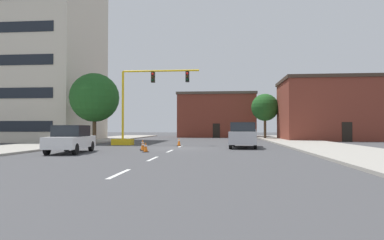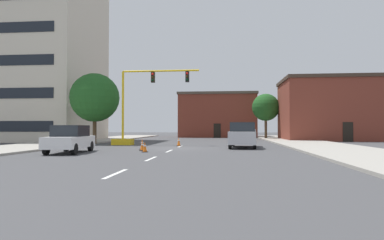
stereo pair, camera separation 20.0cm
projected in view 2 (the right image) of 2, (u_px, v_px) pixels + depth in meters
name	position (u px, v px, depth m)	size (l,w,h in m)	color
ground_plane	(176.00, 148.00, 25.34)	(160.00, 160.00, 0.00)	#424244
sidewalk_left	(77.00, 142.00, 34.46)	(6.00, 56.00, 0.14)	#9E998E
sidewalk_right	(306.00, 143.00, 32.15)	(6.00, 56.00, 0.14)	#9E998E
lane_stripe_seg_0	(116.00, 174.00, 11.42)	(0.16, 2.40, 0.01)	silver
lane_stripe_seg_1	(151.00, 159.00, 16.89)	(0.16, 2.40, 0.01)	silver
lane_stripe_seg_2	(169.00, 151.00, 22.36)	(0.16, 2.40, 0.01)	silver
lane_stripe_seg_3	(180.00, 146.00, 27.83)	(0.16, 2.40, 0.01)	silver
building_tall_left	(30.00, 41.00, 40.50)	(15.86, 12.54, 24.29)	beige
building_brick_center	(218.00, 115.00, 55.02)	(12.61, 8.39, 7.19)	brown
building_row_right	(335.00, 109.00, 41.11)	(12.99, 8.82, 7.67)	brown
traffic_signal_gantry	(133.00, 121.00, 30.21)	(7.91, 1.20, 6.83)	yellow
tree_right_far	(266.00, 107.00, 46.14)	(3.80, 3.80, 6.31)	brown
tree_left_near	(95.00, 98.00, 31.99)	(4.70, 4.70, 6.85)	#4C3823
pickup_truck_silver	(243.00, 135.00, 26.05)	(2.46, 5.55, 1.99)	#BCBCC1
sedan_white_near_left	(70.00, 139.00, 20.80)	(2.28, 4.66, 1.74)	white
traffic_cone_roadside_a	(145.00, 147.00, 21.34)	(0.36, 0.36, 0.65)	black
traffic_cone_roadside_b	(179.00, 142.00, 28.43)	(0.36, 0.36, 0.74)	black
traffic_cone_roadside_c	(142.00, 146.00, 22.64)	(0.36, 0.36, 0.65)	black
traffic_cone_roadside_d	(142.00, 144.00, 24.03)	(0.36, 0.36, 0.77)	black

